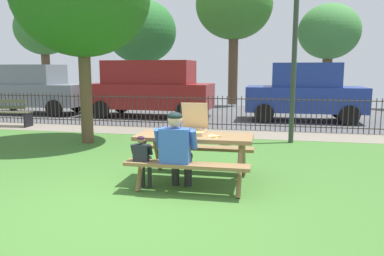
# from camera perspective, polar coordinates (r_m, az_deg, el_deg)

# --- Properties ---
(ground) EXTENTS (28.00, 10.57, 0.02)m
(ground) POSITION_cam_1_polar(r_m,az_deg,el_deg) (6.27, -5.62, -7.73)
(ground) COLOR #3F6F2D
(cobblestone_walkway) EXTENTS (28.00, 1.40, 0.01)m
(cobblestone_walkway) POSITION_cam_1_polar(r_m,az_deg,el_deg) (10.61, 1.83, -0.73)
(cobblestone_walkway) COLOR gray
(street_asphalt) EXTENTS (28.00, 7.37, 0.01)m
(street_asphalt) POSITION_cam_1_polar(r_m,az_deg,el_deg) (14.91, 4.79, 2.05)
(street_asphalt) COLOR #515154
(picnic_table_foreground) EXTENTS (1.81, 1.49, 0.79)m
(picnic_table_foreground) POSITION_cam_1_polar(r_m,az_deg,el_deg) (5.88, 0.38, -2.70)
(picnic_table_foreground) COLOR olive
(picnic_table_foreground) RESTS_ON ground
(pizza_box_open) EXTENTS (0.44, 0.51, 0.48)m
(pizza_box_open) POSITION_cam_1_polar(r_m,az_deg,el_deg) (5.97, 0.08, 0.07)
(pizza_box_open) COLOR tan
(pizza_box_open) RESTS_ON picnic_table_foreground
(pizza_slice_on_table) EXTENTS (0.25, 0.31, 0.02)m
(pizza_slice_on_table) POSITION_cam_1_polar(r_m,az_deg,el_deg) (5.73, 3.35, -1.18)
(pizza_slice_on_table) COLOR #EFD872
(pizza_slice_on_table) RESTS_ON picnic_table_foreground
(adult_at_table) EXTENTS (0.61, 0.59, 1.19)m
(adult_at_table) POSITION_cam_1_polar(r_m,az_deg,el_deg) (5.42, -2.35, -3.06)
(adult_at_table) COLOR #272727
(adult_at_table) RESTS_ON ground
(child_at_table) EXTENTS (0.32, 0.31, 0.83)m
(child_at_table) POSITION_cam_1_polar(r_m,az_deg,el_deg) (5.57, -7.48, -4.40)
(child_at_table) COLOR #2B2B2B
(child_at_table) RESTS_ON ground
(iron_fence_streetside) EXTENTS (23.19, 0.03, 0.99)m
(iron_fence_streetside) POSITION_cam_1_polar(r_m,az_deg,el_deg) (11.23, 2.47, 2.43)
(iron_fence_streetside) COLOR #2D2823
(iron_fence_streetside) RESTS_ON ground
(park_bench_left) EXTENTS (1.63, 0.58, 0.85)m
(park_bench_left) POSITION_cam_1_polar(r_m,az_deg,el_deg) (13.07, -26.52, 2.02)
(park_bench_left) COLOR #504E38
(park_bench_left) RESTS_ON ground
(lamp_post_walkway) EXTENTS (0.28, 0.28, 4.72)m
(lamp_post_walkway) POSITION_cam_1_polar(r_m,az_deg,el_deg) (9.39, 15.44, 15.04)
(lamp_post_walkway) COLOR #2D382D
(lamp_post_walkway) RESTS_ON ground
(parked_car_far_left) EXTENTS (4.44, 2.00, 1.94)m
(parked_car_far_left) POSITION_cam_1_polar(r_m,az_deg,el_deg) (16.41, -23.35, 5.53)
(parked_car_far_left) COLOR slate
(parked_car_far_left) RESTS_ON ground
(parked_car_left) EXTENTS (4.63, 2.02, 2.08)m
(parked_car_left) POSITION_cam_1_polar(r_m,az_deg,el_deg) (14.13, -6.41, 6.14)
(parked_car_left) COLOR maroon
(parked_car_left) RESTS_ON ground
(parked_car_center) EXTENTS (3.91, 1.84, 1.98)m
(parked_car_center) POSITION_cam_1_polar(r_m,az_deg,el_deg) (13.47, 16.71, 5.31)
(parked_car_center) COLOR navy
(parked_car_center) RESTS_ON ground
(far_tree_left) EXTENTS (3.12, 3.12, 5.34)m
(far_tree_left) POSITION_cam_1_polar(r_m,az_deg,el_deg) (22.81, -21.55, 13.67)
(far_tree_left) COLOR brown
(far_tree_left) RESTS_ON ground
(far_tree_midleft) EXTENTS (3.65, 3.65, 5.33)m
(far_tree_midleft) POSITION_cam_1_polar(r_m,az_deg,el_deg) (20.30, -7.73, 14.25)
(far_tree_midleft) COLOR brown
(far_tree_midleft) RESTS_ON ground
(far_tree_center) EXTENTS (3.75, 3.75, 6.58)m
(far_tree_center) POSITION_cam_1_polar(r_m,az_deg,el_deg) (19.40, 6.39, 17.99)
(far_tree_center) COLOR brown
(far_tree_center) RESTS_ON ground
(far_tree_midright) EXTENTS (2.85, 2.85, 4.79)m
(far_tree_midright) POSITION_cam_1_polar(r_m,az_deg,el_deg) (19.31, 20.05, 13.42)
(far_tree_midright) COLOR brown
(far_tree_midright) RESTS_ON ground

